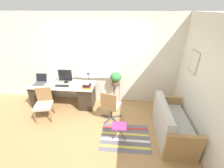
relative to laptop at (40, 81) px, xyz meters
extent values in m
plane|color=tan|center=(1.75, -0.37, -0.78)|extent=(14.00, 14.00, 0.00)
cube|color=white|center=(1.75, 0.42, 0.57)|extent=(9.00, 0.06, 2.70)
cube|color=white|center=(1.32, 0.38, 0.81)|extent=(0.65, 0.02, 1.55)
cube|color=white|center=(1.32, 0.37, 0.81)|extent=(0.58, 0.01, 1.48)
cube|color=white|center=(2.02, 0.38, 0.81)|extent=(0.65, 0.02, 1.55)
cube|color=white|center=(2.02, 0.37, 0.81)|extent=(0.58, 0.01, 1.48)
cube|color=white|center=(1.67, 0.39, 0.05)|extent=(1.40, 0.11, 0.04)
cube|color=white|center=(4.17, -0.37, 0.57)|extent=(0.06, 9.00, 2.70)
cube|color=tan|center=(4.13, -0.40, 0.88)|extent=(0.02, 0.43, 0.52)
cube|color=silver|center=(4.12, -0.40, 0.88)|extent=(0.01, 0.38, 0.47)
cube|color=beige|center=(0.68, -0.01, -0.07)|extent=(1.96, 0.71, 0.03)
cube|color=#33281E|center=(-0.06, -0.01, -0.43)|extent=(0.40, 0.63, 0.69)
cube|color=#33281E|center=(1.42, -0.01, -0.43)|extent=(0.40, 0.63, 0.69)
cube|color=#4C4C51|center=(0.00, -0.06, -0.05)|extent=(0.35, 0.26, 0.02)
cube|color=#4C4C51|center=(0.00, 0.11, 0.08)|extent=(0.35, 0.09, 0.25)
cube|color=black|center=(0.00, 0.10, 0.08)|extent=(0.31, 0.08, 0.22)
cylinder|color=black|center=(0.76, 0.11, -0.05)|extent=(0.15, 0.15, 0.02)
cylinder|color=black|center=(0.76, 0.11, -0.01)|extent=(0.04, 0.04, 0.06)
cube|color=black|center=(0.76, 0.12, 0.18)|extent=(0.41, 0.02, 0.35)
cube|color=black|center=(0.76, 0.10, 0.18)|extent=(0.39, 0.01, 0.32)
cube|color=black|center=(0.73, -0.14, -0.05)|extent=(0.40, 0.13, 0.02)
ellipsoid|color=silver|center=(1.00, -0.15, -0.04)|extent=(0.04, 0.06, 0.03)
cylinder|color=#2D2D33|center=(1.50, 0.03, -0.05)|extent=(0.16, 0.16, 0.01)
cylinder|color=#2D2D33|center=(1.50, 0.03, 0.12)|extent=(0.02, 0.02, 0.32)
ellipsoid|color=#2D2D33|center=(1.50, 0.03, 0.30)|extent=(0.11, 0.11, 0.07)
cube|color=yellow|center=(1.50, -0.22, -0.04)|extent=(0.23, 0.14, 0.04)
cube|color=red|center=(1.50, -0.22, 0.00)|extent=(0.22, 0.14, 0.03)
cube|color=olive|center=(1.50, -0.22, 0.03)|extent=(0.16, 0.13, 0.04)
cube|color=black|center=(1.50, -0.24, 0.07)|extent=(0.20, 0.17, 0.04)
cube|color=white|center=(1.49, -0.24, 0.11)|extent=(0.16, 0.12, 0.04)
cylinder|color=olive|center=(0.24, -0.96, -0.57)|extent=(0.04, 0.04, 0.41)
cylinder|color=olive|center=(0.63, -0.88, -0.57)|extent=(0.04, 0.04, 0.41)
cylinder|color=olive|center=(0.16, -0.58, -0.57)|extent=(0.04, 0.04, 0.41)
cylinder|color=olive|center=(0.55, -0.49, -0.57)|extent=(0.04, 0.04, 0.41)
cube|color=#B2A893|center=(0.39, -0.73, -0.36)|extent=(0.53, 0.51, 0.06)
cube|color=olive|center=(0.35, -0.51, -0.13)|extent=(0.40, 0.12, 0.41)
cube|color=#47474C|center=(2.08, -0.52, -0.77)|extent=(0.30, 0.11, 0.03)
cube|color=#47474C|center=(2.14, -0.68, -0.77)|extent=(0.19, 0.27, 0.03)
cube|color=#47474C|center=(2.32, -0.67, -0.77)|extent=(0.22, 0.26, 0.03)
cube|color=#47474C|center=(2.36, -0.50, -0.77)|extent=(0.29, 0.14, 0.03)
cube|color=#47474C|center=(2.21, -0.40, -0.77)|extent=(0.05, 0.30, 0.03)
cylinder|color=#333338|center=(2.22, -0.55, -0.57)|extent=(0.04, 0.04, 0.36)
cube|color=#B2A893|center=(2.22, -0.55, -0.36)|extent=(0.54, 0.53, 0.06)
cube|color=olive|center=(2.16, -0.78, -0.10)|extent=(0.41, 0.14, 0.45)
cube|color=beige|center=(3.72, -1.04, -0.56)|extent=(0.71, 1.31, 0.43)
cube|color=beige|center=(3.45, -1.04, -0.14)|extent=(0.16, 1.31, 0.41)
cube|color=#A87F4C|center=(3.72, -1.74, -0.45)|extent=(0.71, 0.09, 0.66)
cube|color=#A87F4C|center=(3.72, -0.34, -0.45)|extent=(0.71, 0.09, 0.66)
cylinder|color=#333338|center=(2.28, 0.28, -0.14)|extent=(0.26, 0.26, 0.02)
cylinder|color=#333338|center=(2.39, 0.28, -0.47)|extent=(0.01, 0.01, 0.63)
cylinder|color=#333338|center=(2.22, 0.38, -0.47)|extent=(0.01, 0.01, 0.63)
cylinder|color=#333338|center=(2.22, 0.19, -0.47)|extent=(0.01, 0.01, 0.63)
cylinder|color=brown|center=(2.28, 0.28, -0.08)|extent=(0.23, 0.23, 0.11)
ellipsoid|color=#388442|center=(2.28, 0.28, 0.11)|extent=(0.33, 0.33, 0.29)
cube|color=slate|center=(2.61, -1.24, -0.78)|extent=(1.18, 0.88, 0.01)
cube|color=#DBCC4C|center=(2.61, -1.53, -0.77)|extent=(1.15, 0.07, 0.00)
cube|color=white|center=(2.61, -1.33, -0.77)|extent=(1.15, 0.07, 0.00)
cube|color=#DBCC4C|center=(2.61, -1.14, -0.77)|extent=(1.15, 0.07, 0.00)
cube|color=#C63838|center=(2.61, -0.95, -0.77)|extent=(1.15, 0.07, 0.00)
cube|color=#93337A|center=(2.47, -1.32, -0.36)|extent=(0.32, 0.27, 0.02)
cylinder|color=#4C3D2D|center=(2.41, -1.32, -0.58)|extent=(0.22, 0.02, 0.42)
cylinder|color=#4C3D2D|center=(2.52, -1.32, -0.58)|extent=(0.22, 0.02, 0.42)
camera|label=1|loc=(2.53, -3.87, 1.99)|focal=24.00mm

